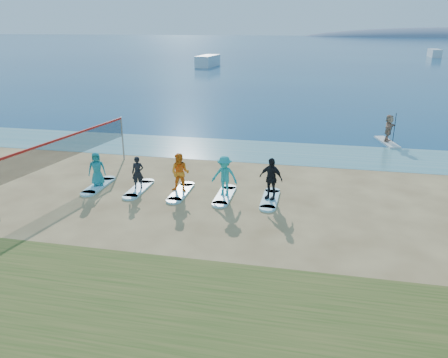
% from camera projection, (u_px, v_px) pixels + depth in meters
% --- Properties ---
extents(ground, '(600.00, 600.00, 0.00)m').
position_uv_depth(ground, '(200.00, 220.00, 17.47)').
color(ground, tan).
rests_on(ground, ground).
extents(shallow_water, '(600.00, 600.00, 0.00)m').
position_uv_depth(shallow_water, '(244.00, 150.00, 27.14)').
color(shallow_water, teal).
rests_on(shallow_water, ground).
extents(ocean, '(600.00, 600.00, 0.00)m').
position_uv_depth(ocean, '(309.00, 45.00, 164.97)').
color(ocean, navy).
rests_on(ocean, ground).
extents(volleyball_net, '(1.43, 8.99, 2.50)m').
position_uv_depth(volleyball_net, '(69.00, 147.00, 20.72)').
color(volleyball_net, gray).
rests_on(volleyball_net, ground).
extents(paddleboard, '(1.35, 3.08, 0.12)m').
position_uv_depth(paddleboard, '(387.00, 142.00, 28.82)').
color(paddleboard, silver).
rests_on(paddleboard, ground).
extents(paddleboarder, '(1.07, 1.72, 1.76)m').
position_uv_depth(paddleboarder, '(389.00, 128.00, 28.51)').
color(paddleboarder, tan).
rests_on(paddleboarder, paddleboard).
extents(boat_offshore_a, '(3.15, 7.55, 2.01)m').
position_uv_depth(boat_offshore_a, '(208.00, 67.00, 81.14)').
color(boat_offshore_a, silver).
rests_on(boat_offshore_a, ground).
extents(boat_offshore_b, '(2.31, 6.84, 1.83)m').
position_uv_depth(boat_offshore_b, '(434.00, 57.00, 104.66)').
color(boat_offshore_b, silver).
rests_on(boat_offshore_b, ground).
extents(surfboard_0, '(0.70, 2.20, 0.09)m').
position_uv_depth(surfboard_0, '(99.00, 186.00, 21.07)').
color(surfboard_0, '#9CE3F2').
rests_on(surfboard_0, ground).
extents(student_0, '(0.93, 0.79, 1.63)m').
position_uv_depth(student_0, '(97.00, 169.00, 20.78)').
color(student_0, teal).
rests_on(student_0, surfboard_0).
extents(surfboard_1, '(0.70, 2.20, 0.09)m').
position_uv_depth(surfboard_1, '(139.00, 189.00, 20.66)').
color(surfboard_1, '#9CE3F2').
rests_on(surfboard_1, ground).
extents(student_1, '(0.62, 0.47, 1.54)m').
position_uv_depth(student_1, '(138.00, 173.00, 20.39)').
color(student_1, black).
rests_on(student_1, surfboard_1).
extents(surfboard_2, '(0.70, 2.20, 0.09)m').
position_uv_depth(surfboard_2, '(181.00, 192.00, 20.25)').
color(surfboard_2, '#9CE3F2').
rests_on(surfboard_2, ground).
extents(student_2, '(0.89, 0.70, 1.82)m').
position_uv_depth(student_2, '(180.00, 173.00, 19.94)').
color(student_2, orange).
rests_on(student_2, surfboard_2).
extents(surfboard_3, '(0.70, 2.20, 0.09)m').
position_uv_depth(surfboard_3, '(225.00, 196.00, 19.85)').
color(surfboard_3, '#9CE3F2').
rests_on(surfboard_3, ground).
extents(student_3, '(1.23, 0.78, 1.83)m').
position_uv_depth(student_3, '(225.00, 176.00, 19.53)').
color(student_3, teal).
rests_on(student_3, surfboard_3).
extents(surfboard_4, '(0.70, 2.20, 0.09)m').
position_uv_depth(surfboard_4, '(270.00, 199.00, 19.44)').
color(surfboard_4, '#9CE3F2').
rests_on(surfboard_4, ground).
extents(student_4, '(1.19, 0.80, 1.88)m').
position_uv_depth(student_4, '(271.00, 178.00, 19.12)').
color(student_4, black).
rests_on(student_4, surfboard_4).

